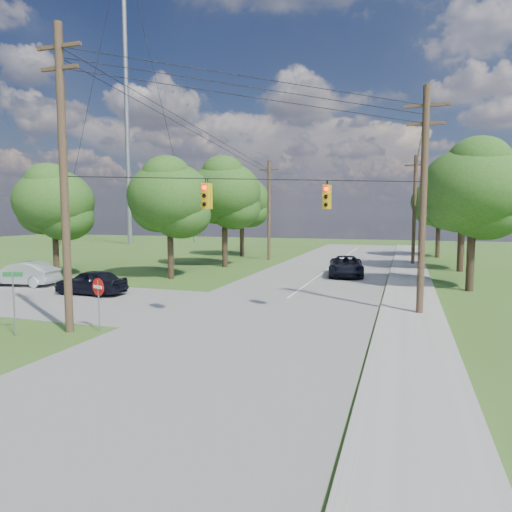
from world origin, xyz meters
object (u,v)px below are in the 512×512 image
(pole_sw, at_px, (64,176))
(do_not_enter_sign, at_px, (98,292))
(car_main_north, at_px, (346,266))
(pole_north_e, at_px, (414,209))
(car_cross_dark, at_px, (91,282))
(pole_ne, at_px, (423,198))
(car_cross_silver, at_px, (22,274))
(pole_north_w, at_px, (269,209))

(pole_sw, xyz_separation_m, do_not_enter_sign, (1.10, 0.43, -4.62))
(do_not_enter_sign, bearing_deg, car_main_north, 86.44)
(pole_north_e, bearing_deg, car_cross_dark, -129.02)
(pole_ne, height_order, car_cross_silver, pole_ne)
(pole_north_w, relative_size, car_main_north, 1.85)
(pole_ne, relative_size, do_not_enter_sign, 4.81)
(pole_north_w, bearing_deg, car_cross_dark, -100.67)
(do_not_enter_sign, bearing_deg, pole_ne, 47.59)
(car_cross_dark, bearing_deg, pole_north_w, 171.29)
(pole_ne, bearing_deg, car_main_north, 111.97)
(pole_sw, distance_m, pole_ne, 15.51)
(pole_sw, relative_size, pole_north_e, 1.20)
(car_cross_silver, xyz_separation_m, do_not_enter_sign, (12.11, -8.14, 0.79))
(car_main_north, bearing_deg, car_cross_dark, -144.12)
(pole_sw, xyz_separation_m, pole_ne, (13.50, 7.60, -0.76))
(pole_north_w, bearing_deg, pole_ne, -57.71)
(pole_ne, bearing_deg, car_cross_silver, 177.72)
(pole_sw, relative_size, pole_north_w, 1.20)
(pole_north_e, xyz_separation_m, car_cross_silver, (-24.51, -21.03, -4.31))
(pole_ne, xyz_separation_m, car_main_north, (-4.92, 12.20, -4.69))
(pole_north_e, bearing_deg, pole_ne, -90.00)
(pole_north_e, bearing_deg, car_cross_silver, -139.38)
(pole_north_w, relative_size, car_cross_silver, 2.11)
(pole_north_e, height_order, do_not_enter_sign, pole_north_e)
(pole_north_w, bearing_deg, pole_north_e, 0.00)
(pole_sw, bearing_deg, car_main_north, 66.57)
(pole_sw, relative_size, car_main_north, 2.22)
(pole_ne, relative_size, car_cross_silver, 2.21)
(pole_ne, relative_size, pole_north_w, 1.05)
(pole_north_e, height_order, car_main_north, pole_north_e)
(car_cross_dark, bearing_deg, pole_north_e, 142.94)
(car_cross_dark, relative_size, car_main_north, 0.80)
(pole_sw, bearing_deg, do_not_enter_sign, 21.43)
(car_main_north, bearing_deg, pole_sw, -121.11)
(car_main_north, height_order, do_not_enter_sign, do_not_enter_sign)
(pole_north_w, distance_m, car_cross_silver, 23.94)
(pole_north_e, relative_size, car_main_north, 1.85)
(pole_north_e, height_order, pole_north_w, same)
(car_cross_dark, height_order, car_cross_silver, car_cross_silver)
(pole_north_e, bearing_deg, car_main_north, -116.65)
(pole_north_w, distance_m, car_main_north, 13.99)
(pole_north_e, distance_m, car_cross_dark, 29.10)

